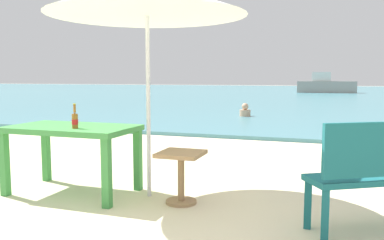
# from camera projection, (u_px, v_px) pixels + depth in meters

# --- Properties ---
(ground_plane) EXTENTS (120.00, 120.00, 0.00)m
(ground_plane) POSITION_uv_depth(u_px,v_px,m) (143.00, 221.00, 3.65)
(ground_plane) COLOR beige
(sea_water) EXTENTS (120.00, 50.00, 0.08)m
(sea_water) POSITION_uv_depth(u_px,v_px,m) (311.00, 93.00, 31.81)
(sea_water) COLOR teal
(sea_water) RESTS_ON ground_plane
(picnic_table_green) EXTENTS (1.40, 0.80, 0.76)m
(picnic_table_green) POSITION_uv_depth(u_px,v_px,m) (72.00, 136.00, 4.48)
(picnic_table_green) COLOR #3D8C42
(picnic_table_green) RESTS_ON ground_plane
(beer_bottle_amber) EXTENTS (0.07, 0.07, 0.26)m
(beer_bottle_amber) POSITION_uv_depth(u_px,v_px,m) (75.00, 120.00, 4.24)
(beer_bottle_amber) COLOR brown
(beer_bottle_amber) RESTS_ON picnic_table_green
(side_table_wood) EXTENTS (0.44, 0.44, 0.54)m
(side_table_wood) POSITION_uv_depth(u_px,v_px,m) (181.00, 170.00, 4.13)
(side_table_wood) COLOR #9E7A51
(side_table_wood) RESTS_ON ground_plane
(bench_teal_center) EXTENTS (1.21, 0.93, 0.95)m
(bench_teal_center) POSITION_uv_depth(u_px,v_px,m) (382.00, 169.00, 3.33)
(bench_teal_center) COLOR #196066
(bench_teal_center) RESTS_ON ground_plane
(swimmer_person) EXTENTS (0.34, 0.34, 0.41)m
(swimmer_person) POSITION_uv_depth(u_px,v_px,m) (245.00, 111.00, 12.57)
(swimmer_person) COLOR tan
(swimmer_person) RESTS_ON sea_water
(boat_sailboat) EXTENTS (4.39, 1.20, 1.60)m
(boat_sailboat) POSITION_uv_depth(u_px,v_px,m) (326.00, 85.00, 31.38)
(boat_sailboat) COLOR gray
(boat_sailboat) RESTS_ON sea_water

